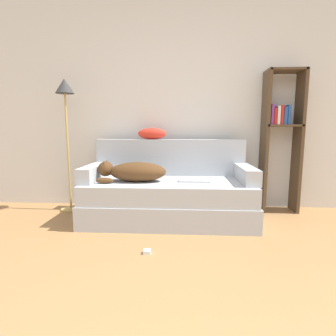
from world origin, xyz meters
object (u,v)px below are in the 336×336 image
object	(u,v)px
couch	(169,200)
laptop	(194,180)
floor_lamp	(66,110)
bookshelf	(281,133)
dog	(134,172)
power_adapter	(147,252)
throw_pillow	(152,134)

from	to	relation	value
couch	laptop	distance (m)	0.37
couch	floor_lamp	xyz separation A→B (m)	(-1.23, 0.28, 1.01)
laptop	bookshelf	bearing A→B (deg)	25.61
couch	laptop	xyz separation A→B (m)	(0.28, -0.03, 0.23)
dog	laptop	bearing A→B (deg)	3.34
couch	power_adapter	size ratio (longest dim) A/B	31.94
floor_lamp	laptop	bearing A→B (deg)	-11.79
floor_lamp	power_adapter	xyz separation A→B (m)	(1.10, -1.10, -1.21)
power_adapter	dog	bearing A→B (deg)	107.94
throw_pillow	couch	bearing A→B (deg)	-58.91
throw_pillow	floor_lamp	size ratio (longest dim) A/B	0.21
laptop	floor_lamp	size ratio (longest dim) A/B	0.21
bookshelf	floor_lamp	size ratio (longest dim) A/B	1.06
bookshelf	power_adapter	xyz separation A→B (m)	(-1.44, -1.23, -0.94)
dog	bookshelf	distance (m)	1.80
throw_pillow	bookshelf	size ratio (longest dim) A/B	0.20
dog	floor_lamp	world-z (taller)	floor_lamp
couch	bookshelf	size ratio (longest dim) A/B	1.08
laptop	power_adapter	bearing A→B (deg)	-114.95
dog	laptop	size ratio (longest dim) A/B	2.16
couch	floor_lamp	size ratio (longest dim) A/B	1.14
floor_lamp	bookshelf	bearing A→B (deg)	2.92
couch	power_adapter	world-z (taller)	couch
dog	bookshelf	world-z (taller)	bookshelf
laptop	floor_lamp	distance (m)	1.72
laptop	bookshelf	xyz separation A→B (m)	(1.04, 0.45, 0.50)
bookshelf	power_adapter	size ratio (longest dim) A/B	29.59
power_adapter	floor_lamp	bearing A→B (deg)	135.14
dog	throw_pillow	xyz separation A→B (m)	(0.15, 0.43, 0.39)
couch	laptop	world-z (taller)	laptop
dog	power_adapter	world-z (taller)	dog
dog	laptop	distance (m)	0.65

